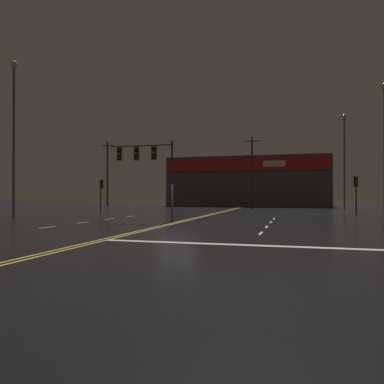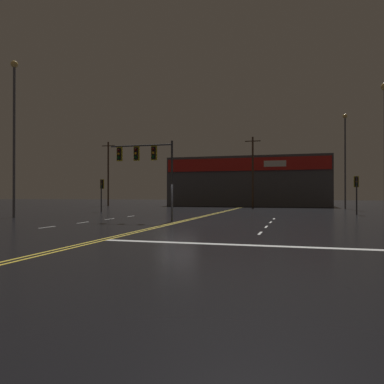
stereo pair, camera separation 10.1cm
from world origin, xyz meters
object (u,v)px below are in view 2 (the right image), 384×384
Objects in this scene: traffic_signal_corner_northeast at (356,186)px; streetlight_far_left at (14,121)px; streetlight_near_left at (345,150)px; traffic_signal_corner_northwest at (102,188)px; traffic_signal_median at (145,159)px.

streetlight_far_left is (-26.57, -11.56, 5.08)m from traffic_signal_corner_northeast.
traffic_signal_corner_northeast is 15.43m from streetlight_near_left.
traffic_signal_corner_northeast is at bearing 2.60° from traffic_signal_corner_northwest.
traffic_signal_median is 0.45× the size of streetlight_near_left.
traffic_signal_corner_northwest is 0.27× the size of streetlight_far_left.
traffic_signal_median is 1.60× the size of traffic_signal_corner_northwest.
streetlight_near_left is 37.84m from streetlight_far_left.
streetlight_near_left reaches higher than traffic_signal_median.
streetlight_far_left is at bearing 176.28° from traffic_signal_median.
traffic_signal_corner_northeast is at bearing 39.07° from traffic_signal_median.
traffic_signal_median reaches higher than traffic_signal_corner_northwest.
traffic_signal_corner_northwest is 0.98× the size of traffic_signal_corner_northeast.
traffic_signal_median is at bearing -140.93° from traffic_signal_corner_northeast.
traffic_signal_corner_northeast is 0.29× the size of streetlight_near_left.
traffic_signal_median is 0.44× the size of streetlight_far_left.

